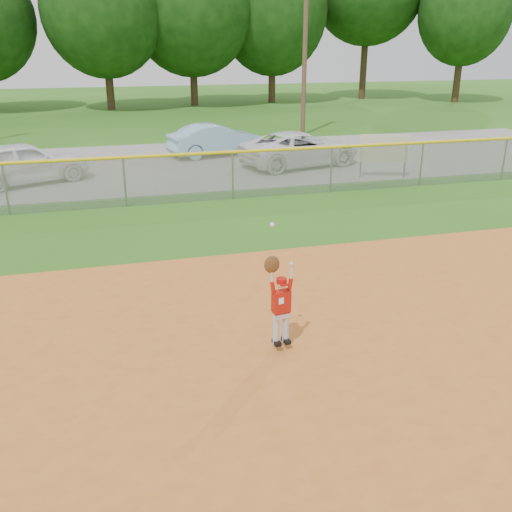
{
  "coord_description": "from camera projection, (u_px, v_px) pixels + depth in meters",
  "views": [
    {
      "loc": [
        -0.65,
        -7.23,
        4.72
      ],
      "look_at": [
        1.89,
        2.02,
        1.1
      ],
      "focal_mm": 40.0,
      "sensor_mm": 36.0,
      "label": 1
    }
  ],
  "objects": [
    {
      "name": "ground",
      "position": [
        168.0,
        385.0,
        8.35
      ],
      "size": [
        120.0,
        120.0,
        0.0
      ],
      "primitive_type": "plane",
      "color": "#2B6015",
      "rests_on": "ground"
    },
    {
      "name": "car_white_a",
      "position": [
        24.0,
        163.0,
        19.78
      ],
      "size": [
        4.67,
        3.35,
        1.48
      ],
      "primitive_type": "imported",
      "rotation": [
        0.0,
        0.0,
        1.99
      ],
      "color": "white",
      "rests_on": "parking_strip"
    },
    {
      "name": "ballplayer",
      "position": [
        280.0,
        300.0,
        8.96
      ],
      "size": [
        0.51,
        0.23,
        2.06
      ],
      "color": "silver",
      "rests_on": "ground"
    },
    {
      "name": "car_white_b",
      "position": [
        300.0,
        149.0,
        22.69
      ],
      "size": [
        5.28,
        3.33,
        1.36
      ],
      "primitive_type": "imported",
      "rotation": [
        0.0,
        0.0,
        1.81
      ],
      "color": "white",
      "rests_on": "parking_strip"
    },
    {
      "name": "parking_strip",
      "position": [
        118.0,
        167.0,
        22.78
      ],
      "size": [
        44.0,
        10.0,
        0.03
      ],
      "primitive_type": "cube",
      "color": "gray",
      "rests_on": "ground"
    },
    {
      "name": "car_blue",
      "position": [
        216.0,
        140.0,
        24.71
      ],
      "size": [
        4.34,
        2.28,
        1.36
      ],
      "primitive_type": "imported",
      "rotation": [
        0.0,
        0.0,
        1.78
      ],
      "color": "#87B4CA",
      "rests_on": "parking_strip"
    },
    {
      "name": "power_lines",
      "position": [
        125.0,
        42.0,
        26.79
      ],
      "size": [
        19.4,
        0.24,
        9.0
      ],
      "color": "#4C3823",
      "rests_on": "ground"
    },
    {
      "name": "sponsor_sign",
      "position": [
        384.0,
        150.0,
        20.58
      ],
      "size": [
        1.72,
        0.6,
        1.59
      ],
      "color": "gray",
      "rests_on": "ground"
    },
    {
      "name": "outfield_fence",
      "position": [
        124.0,
        178.0,
        17.06
      ],
      "size": [
        40.06,
        0.1,
        1.55
      ],
      "color": "gray",
      "rests_on": "ground"
    }
  ]
}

